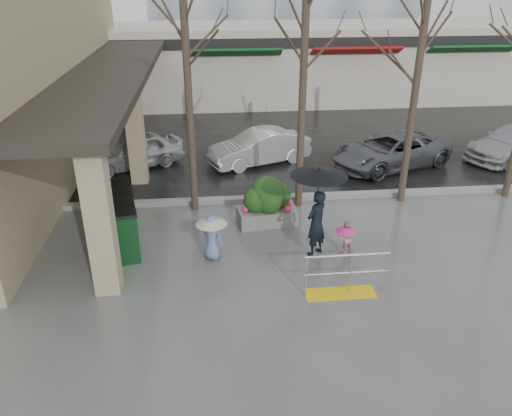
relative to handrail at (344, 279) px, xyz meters
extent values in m
plane|color=#51514F|center=(-1.36, 1.20, -0.38)|extent=(120.00, 120.00, 0.00)
cube|color=black|center=(-1.36, 23.20, -0.37)|extent=(120.00, 36.00, 0.01)
cube|color=gray|center=(-1.36, 5.20, -0.30)|extent=(120.00, 0.30, 0.15)
cube|color=#2D2823|center=(-6.16, 9.20, 3.25)|extent=(2.80, 18.00, 0.25)
cube|color=tan|center=(-5.26, 0.70, 1.37)|extent=(0.55, 0.55, 3.50)
cube|color=tan|center=(-5.26, 7.20, 1.37)|extent=(0.55, 0.55, 3.50)
cube|color=beige|center=(0.64, 19.20, 1.62)|extent=(34.00, 6.00, 4.00)
cube|color=maroon|center=(-7.36, 16.30, 2.47)|extent=(4.50, 1.68, 0.87)
cube|color=#0F4C1E|center=(-1.36, 16.30, 2.47)|extent=(4.50, 1.68, 0.87)
cube|color=maroon|center=(4.64, 16.30, 2.47)|extent=(4.50, 1.68, 0.87)
cube|color=#0F4C1E|center=(10.64, 16.30, 2.47)|extent=(4.50, 1.68, 0.87)
cube|color=black|center=(0.64, 16.30, 3.02)|extent=(34.00, 0.35, 0.50)
cube|color=yellow|center=(-0.06, 0.00, -0.37)|extent=(1.60, 0.50, 0.02)
cylinder|color=silver|center=(-0.86, 0.00, 0.12)|extent=(0.05, 0.05, 1.00)
cylinder|color=silver|center=(0.14, 0.00, 0.12)|extent=(0.05, 0.05, 1.00)
cylinder|color=silver|center=(0.94, 0.00, 0.12)|extent=(0.05, 0.05, 1.00)
cylinder|color=silver|center=(0.04, 0.00, 0.62)|extent=(1.90, 0.06, 0.06)
cylinder|color=silver|center=(0.04, 0.00, 0.17)|extent=(1.90, 0.04, 0.04)
cylinder|color=#382B21|center=(-3.36, 4.80, 3.02)|extent=(0.22, 0.22, 6.80)
cylinder|color=#382B21|center=(-0.16, 4.80, 3.12)|extent=(0.22, 0.22, 7.00)
cylinder|color=#382B21|center=(3.14, 4.80, 2.87)|extent=(0.22, 0.22, 6.50)
imported|color=black|center=(-0.27, 1.81, 0.50)|extent=(0.76, 0.73, 1.75)
cylinder|color=black|center=(-0.27, 1.81, 1.40)|extent=(0.02, 0.02, 1.11)
cone|color=black|center=(-0.27, 1.81, 1.87)|extent=(1.42, 1.42, 0.18)
sphere|color=black|center=(-0.27, 1.81, 1.98)|extent=(0.05, 0.05, 0.05)
imported|color=pink|center=(0.50, 1.76, 0.07)|extent=(0.52, 0.47, 0.89)
cylinder|color=black|center=(0.50, 1.76, 0.23)|extent=(0.02, 0.02, 0.39)
cone|color=#F62695|center=(0.50, 1.76, 0.34)|extent=(0.53, 0.53, 0.18)
sphere|color=black|center=(0.50, 1.76, 0.45)|extent=(0.05, 0.05, 0.05)
imported|color=#6980BA|center=(-2.89, 1.85, 0.22)|extent=(0.69, 0.64, 1.19)
cylinder|color=black|center=(-2.89, 1.85, 0.50)|extent=(0.02, 0.02, 0.55)
cone|color=beige|center=(-2.89, 1.85, 0.68)|extent=(0.79, 0.79, 0.18)
sphere|color=black|center=(-2.89, 1.85, 0.79)|extent=(0.05, 0.05, 0.05)
cube|color=slate|center=(-1.28, 3.64, -0.15)|extent=(1.74, 1.03, 0.46)
ellipsoid|color=#204516|center=(-1.28, 3.64, 0.54)|extent=(1.01, 0.91, 1.06)
sphere|color=#204516|center=(-1.60, 3.55, 0.41)|extent=(0.73, 0.73, 0.73)
sphere|color=#204516|center=(-0.96, 3.78, 0.42)|extent=(0.77, 0.77, 0.77)
cube|color=#0D3C18|center=(-4.96, 1.96, 0.25)|extent=(0.61, 0.61, 1.25)
cube|color=black|center=(-4.96, 1.96, 0.94)|extent=(0.65, 0.65, 0.09)
cube|color=black|center=(-5.09, 2.58, 0.25)|extent=(0.61, 0.61, 1.25)
cube|color=black|center=(-5.09, 2.58, 0.94)|extent=(0.65, 0.65, 0.09)
cube|color=#0C381C|center=(-5.21, 3.19, 0.25)|extent=(0.61, 0.61, 1.25)
cube|color=black|center=(-5.21, 3.19, 0.94)|extent=(0.65, 0.65, 0.09)
cube|color=black|center=(-5.34, 3.80, 0.25)|extent=(0.61, 0.61, 1.25)
cube|color=black|center=(-5.34, 3.80, 0.94)|extent=(0.65, 0.65, 0.09)
imported|color=silver|center=(-5.66, 8.68, 0.25)|extent=(3.98, 2.96, 1.26)
imported|color=silver|center=(-0.98, 8.62, 0.25)|extent=(4.05, 2.62, 1.26)
imported|color=#5C5D63|center=(3.78, 7.76, 0.25)|extent=(4.98, 3.59, 1.26)
camera|label=1|loc=(-2.88, -9.11, 6.21)|focal=35.00mm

